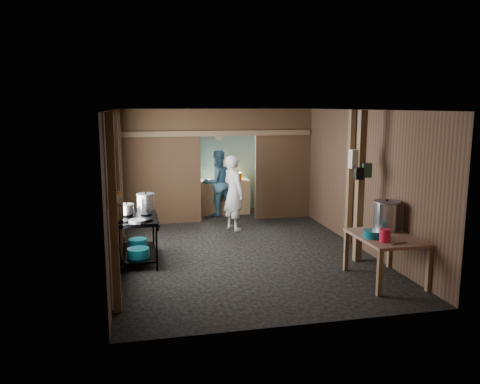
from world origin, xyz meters
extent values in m
cube|color=black|center=(0.00, 0.00, 0.00)|extent=(4.50, 7.00, 0.00)
cube|color=black|center=(0.00, 0.00, 2.60)|extent=(4.50, 7.00, 0.00)
cube|color=brown|center=(0.00, 3.50, 1.30)|extent=(4.50, 0.00, 2.60)
cube|color=brown|center=(0.00, -3.50, 1.30)|extent=(4.50, 0.00, 2.60)
cube|color=brown|center=(-2.25, 0.00, 1.30)|extent=(0.00, 7.00, 2.60)
cube|color=brown|center=(2.25, 0.00, 1.30)|extent=(0.00, 7.00, 2.60)
cube|color=brown|center=(-1.32, 2.20, 1.30)|extent=(1.85, 0.10, 2.60)
cube|color=brown|center=(1.57, 2.20, 1.30)|extent=(1.35, 0.10, 2.60)
cube|color=brown|center=(0.25, 2.20, 2.30)|extent=(1.30, 0.10, 0.60)
cube|color=#7BA7A8|center=(0.00, 3.44, 1.25)|extent=(4.40, 0.06, 2.50)
cube|color=#83654B|center=(0.30, 2.95, 0.42)|extent=(1.20, 0.50, 0.85)
cylinder|color=silver|center=(0.25, 3.40, 1.90)|extent=(0.20, 0.03, 0.20)
cube|color=#83654B|center=(-2.18, -2.60, 1.30)|extent=(0.10, 0.12, 2.60)
cube|color=#83654B|center=(-2.18, -0.80, 1.30)|extent=(0.10, 0.12, 2.60)
cube|color=#83654B|center=(-2.18, 1.20, 1.30)|extent=(0.10, 0.12, 2.60)
cube|color=#83654B|center=(2.18, -0.20, 1.30)|extent=(0.10, 0.12, 2.60)
cube|color=#83654B|center=(1.85, -1.30, 1.30)|extent=(0.12, 0.12, 2.60)
cube|color=#83654B|center=(0.00, 2.15, 2.05)|extent=(4.40, 0.12, 0.12)
cylinder|color=slate|center=(-2.21, 0.40, 1.65)|extent=(0.03, 0.34, 0.34)
cylinder|color=black|center=(-2.21, 0.80, 1.55)|extent=(0.03, 0.30, 0.30)
cube|color=#83654B|center=(-2.15, -2.10, 1.40)|extent=(0.14, 0.80, 0.03)
cylinder|color=silver|center=(-2.15, -2.35, 1.47)|extent=(0.07, 0.07, 0.10)
cylinder|color=#DE7000|center=(-2.15, -2.10, 1.47)|extent=(0.08, 0.08, 0.10)
cylinder|color=#28563E|center=(-2.15, -1.88, 1.47)|extent=(0.06, 0.06, 0.10)
cube|color=silver|center=(1.80, -1.22, 1.78)|extent=(0.22, 0.15, 0.32)
cube|color=#28563E|center=(1.92, -1.36, 1.60)|extent=(0.16, 0.12, 0.24)
cube|color=black|center=(1.78, -1.38, 1.55)|extent=(0.14, 0.10, 0.20)
cylinder|color=#B9B9C5|center=(-2.05, -0.09, 0.85)|extent=(0.17, 0.17, 0.09)
cylinder|color=#0D6D7D|center=(-1.88, -0.78, 0.23)|extent=(0.37, 0.37, 0.15)
cylinder|color=#0D6D7D|center=(-1.88, -0.10, 0.22)|extent=(0.33, 0.33, 0.13)
cylinder|color=#0D6D7D|center=(1.59, -2.34, 0.77)|extent=(0.39, 0.39, 0.11)
cylinder|color=#EF1B3D|center=(1.64, -2.58, 0.80)|extent=(0.20, 0.20, 0.19)
cube|color=#B9B9C5|center=(1.78, -2.73, 0.72)|extent=(0.30, 0.11, 0.01)
cylinder|color=#DE7000|center=(0.58, 2.95, 0.94)|extent=(0.32, 0.32, 0.18)
imported|color=silver|center=(0.19, 1.31, 0.81)|extent=(0.59, 0.70, 1.63)
imported|color=#3D6C87|center=(0.09, 2.77, 0.81)|extent=(0.94, 0.83, 1.62)
camera|label=1|loc=(-1.92, -8.87, 2.67)|focal=36.58mm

